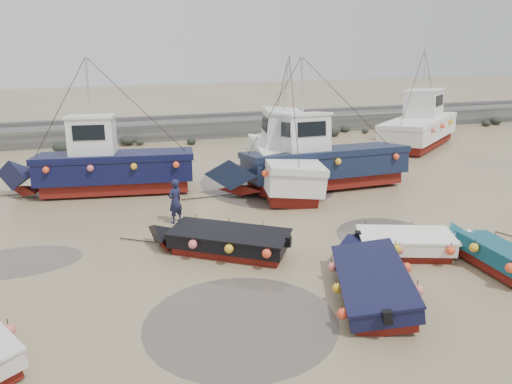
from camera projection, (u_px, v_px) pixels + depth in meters
ground at (317, 269)px, 16.11m from camera, size 120.00×120.00×0.00m
seawall at (199, 128)px, 36.03m from camera, size 60.00×4.92×1.50m
puddle_a at (241, 322)px, 13.13m from camera, size 5.18×5.18×0.01m
puddle_b at (385, 235)px, 18.75m from camera, size 3.63×3.63×0.01m
puddle_c at (16, 262)px, 16.58m from camera, size 4.23×4.23×0.01m
puddle_d at (266, 183)px, 25.18m from camera, size 6.63×6.63×0.01m
dinghy_1 at (374, 275)px, 14.54m from camera, size 3.42×6.47×1.43m
dinghy_2 at (491, 250)px, 16.14m from camera, size 1.86×5.14×1.43m
dinghy_4 at (219, 238)px, 17.16m from camera, size 5.77×4.12×1.43m
dinghy_5 at (416, 241)px, 16.83m from camera, size 5.27×2.68×1.43m
cabin_boat_0 at (102, 165)px, 23.38m from camera, size 10.44×3.71×6.22m
cabin_boat_1 at (278, 158)px, 24.76m from camera, size 3.72×10.48×6.22m
cabin_boat_2 at (313, 162)px, 24.05m from camera, size 11.10×3.50×6.22m
cabin_boat_3 at (423, 125)px, 33.25m from camera, size 8.97×7.45×6.22m
person at (176, 222)px, 20.01m from camera, size 0.79×0.73×1.81m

